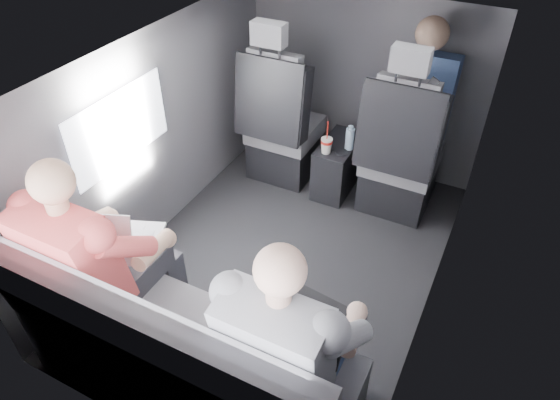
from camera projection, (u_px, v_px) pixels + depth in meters
The scene contains 19 objects.
floor at pixel (285, 260), 3.22m from camera, with size 2.60×2.60×0.00m, color black.
ceiling at pixel (287, 60), 2.39m from camera, with size 2.60×2.60×0.00m, color #B2B2AD.
panel_left at pixel (158, 137), 3.13m from camera, with size 0.02×2.60×1.35m, color #56565B.
panel_right at pixel (447, 222), 2.49m from camera, with size 0.02×2.60×1.35m, color #56565B.
panel_front at pixel (363, 85), 3.72m from camera, with size 1.80×0.02×1.35m, color #56565B.
panel_back at pixel (134, 351), 1.90m from camera, with size 1.80×0.02×1.35m, color #56565B.
side_window at pixel (121, 128), 2.77m from camera, with size 0.02×0.75×0.42m, color white.
seatbelt at pixel (401, 121), 3.04m from camera, with size 0.05×0.01×0.65m, color black.
front_seat_left at pixel (282, 131), 3.72m from camera, with size 0.52×0.58×1.26m.
front_seat_right at pixel (399, 161), 3.40m from camera, with size 0.52×0.58×1.26m.
center_console at pixel (338, 166), 3.72m from camera, with size 0.24×0.48×0.41m.
rear_bench at pixel (183, 359), 2.29m from camera, with size 1.60×0.57×0.92m.
soda_cup at pixel (327, 145), 3.45m from camera, with size 0.08×0.08×0.25m.
water_bottle at pixel (350, 138), 3.48m from camera, with size 0.06×0.06×0.18m.
laptop_white at pixel (113, 239), 2.44m from camera, with size 0.44×0.47×0.27m.
laptop_black at pixel (313, 321), 2.06m from camera, with size 0.38×0.36×0.25m.
passenger_rear_left at pixel (100, 260), 2.32m from camera, with size 0.52×0.64×1.25m.
passenger_rear_right at pixel (292, 343), 1.98m from camera, with size 0.51×0.62×1.23m.
passenger_front_right at pixel (420, 98), 3.36m from camera, with size 0.42×0.42×0.88m.
Camera 1 is at (1.01, -2.06, 2.30)m, focal length 32.00 mm.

